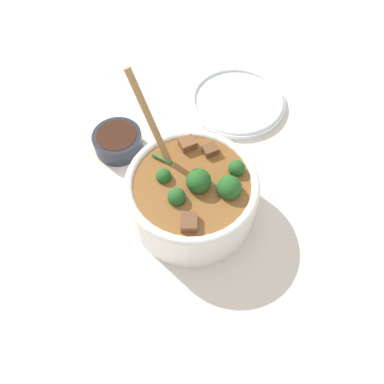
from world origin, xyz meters
name	(u,v)px	position (x,y,z in m)	size (l,w,h in m)	color
ground_plane	(192,210)	(0.00, 0.00, 0.00)	(4.00, 4.00, 0.00)	silver
stew_bowl	(192,194)	(0.00, 0.00, 0.06)	(0.26, 0.23, 0.25)	white
condiment_bowl	(118,141)	(-0.21, 0.07, 0.02)	(0.10, 0.10, 0.04)	#232833
empty_plate	(237,101)	(-0.03, 0.30, 0.01)	(0.22, 0.22, 0.02)	white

